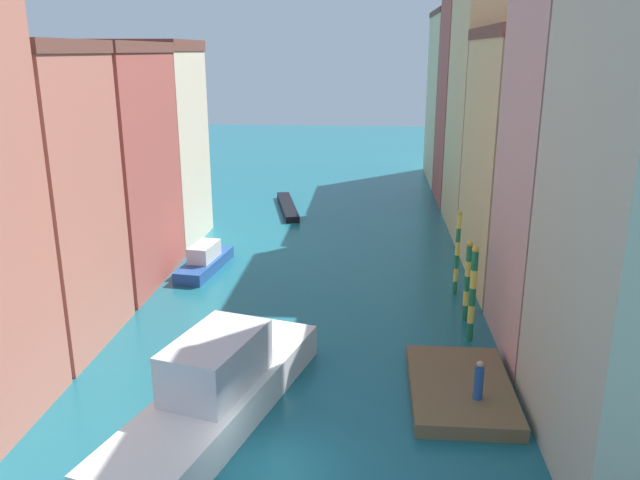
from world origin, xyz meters
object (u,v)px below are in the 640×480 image
waterfront_dock (460,388)px  motorboat_0 (205,261)px  mooring_pole_1 (467,280)px  mooring_pole_2 (457,252)px  gondola_black (288,206)px  person_on_dock (479,381)px  vaporetto_white (218,390)px  mooring_pole_0 (473,293)px

waterfront_dock → motorboat_0: (-14.25, 14.19, 0.35)m
mooring_pole_1 → mooring_pole_2: bearing=91.3°
mooring_pole_2 → gondola_black: (-12.24, 19.37, -2.26)m
person_on_dock → vaporetto_white: (-9.87, -1.24, -0.14)m
person_on_dock → mooring_pole_2: (0.67, 12.48, 1.21)m
motorboat_0 → mooring_pole_0: bearing=-30.2°
waterfront_dock → mooring_pole_1: mooring_pole_1 is taller
person_on_dock → motorboat_0: 21.32m
mooring_pole_1 → gondola_black: (-12.33, 22.97, -1.93)m
person_on_dock → vaporetto_white: vaporetto_white is taller
gondola_black → motorboat_0: (-3.15, -16.44, 0.37)m
vaporetto_white → person_on_dock: bearing=7.1°
vaporetto_white → gondola_black: vaporetto_white is taller
mooring_pole_2 → gondola_black: size_ratio=0.52×
person_on_dock → mooring_pole_2: mooring_pole_2 is taller
mooring_pole_2 → person_on_dock: bearing=-93.1°
person_on_dock → mooring_pole_2: 12.56m
mooring_pole_2 → waterfront_dock: bearing=-95.8°
mooring_pole_0 → vaporetto_white: 13.09m
vaporetto_white → gondola_black: bearing=92.9°
waterfront_dock → mooring_pole_1: size_ratio=1.51×
vaporetto_white → motorboat_0: bearing=106.3°
mooring_pole_2 → gondola_black: 23.02m
waterfront_dock → mooring_pole_0: size_ratio=1.36×
person_on_dock → gondola_black: 33.90m
waterfront_dock → mooring_pole_2: (1.15, 11.26, 2.24)m
mooring_pole_2 → motorboat_0: bearing=169.2°
motorboat_0 → person_on_dock: bearing=-46.3°
person_on_dock → mooring_pole_1: mooring_pole_1 is taller
vaporetto_white → mooring_pole_2: bearing=52.5°
mooring_pole_1 → vaporetto_white: 14.70m
mooring_pole_0 → person_on_dock: bearing=-95.7°
person_on_dock → vaporetto_white: 9.94m
person_on_dock → vaporetto_white: bearing=-172.9°
mooring_pole_1 → gondola_black: mooring_pole_1 is taller
waterfront_dock → mooring_pole_0: mooring_pole_0 is taller
waterfront_dock → gondola_black: (-11.10, 30.63, -0.02)m
mooring_pole_0 → mooring_pole_2: mooring_pole_2 is taller
waterfront_dock → mooring_pole_0: (1.12, 5.24, 2.16)m
person_on_dock → mooring_pole_1: 8.95m
mooring_pole_1 → motorboat_0: bearing=157.1°
mooring_pole_1 → person_on_dock: bearing=-94.9°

